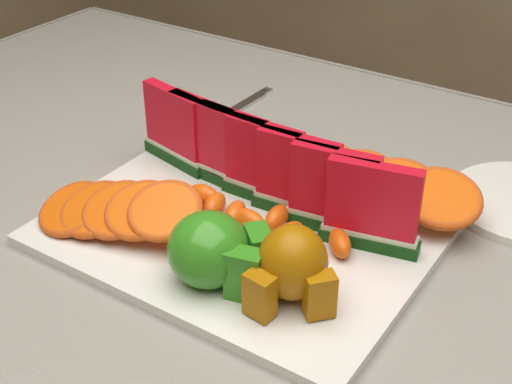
# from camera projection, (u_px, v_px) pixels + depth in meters

# --- Properties ---
(table) EXTENTS (1.40, 0.90, 0.75)m
(table) POSITION_uv_depth(u_px,v_px,m) (269.00, 327.00, 0.81)
(table) COLOR #4A2F1C
(table) RESTS_ON ground
(tablecloth) EXTENTS (1.53, 1.03, 0.20)m
(tablecloth) POSITION_uv_depth(u_px,v_px,m) (270.00, 284.00, 0.78)
(tablecloth) COLOR slate
(tablecloth) RESTS_ON table
(platter) EXTENTS (0.40, 0.30, 0.01)m
(platter) POSITION_uv_depth(u_px,v_px,m) (240.00, 232.00, 0.78)
(platter) COLOR silver
(platter) RESTS_ON tablecloth
(apple_cluster) EXTENTS (0.12, 0.10, 0.07)m
(apple_cluster) POSITION_uv_depth(u_px,v_px,m) (216.00, 252.00, 0.68)
(apple_cluster) COLOR #288911
(apple_cluster) RESTS_ON platter
(pear_cluster) EXTENTS (0.09, 0.09, 0.07)m
(pear_cluster) POSITION_uv_depth(u_px,v_px,m) (292.00, 266.00, 0.65)
(pear_cluster) COLOR #B28D19
(pear_cluster) RESTS_ON platter
(fork) EXTENTS (0.02, 0.20, 0.00)m
(fork) POSITION_uv_depth(u_px,v_px,m) (232.00, 112.00, 1.04)
(fork) COLOR silver
(fork) RESTS_ON tablecloth
(watermelon_row) EXTENTS (0.39, 0.07, 0.10)m
(watermelon_row) POSITION_uv_depth(u_px,v_px,m) (264.00, 165.00, 0.80)
(watermelon_row) COLOR #0A4016
(watermelon_row) RESTS_ON platter
(orange_fan_front) EXTENTS (0.20, 0.13, 0.05)m
(orange_fan_front) POSITION_uv_depth(u_px,v_px,m) (118.00, 209.00, 0.76)
(orange_fan_front) COLOR #E93300
(orange_fan_front) RESTS_ON platter
(orange_fan_back) EXTENTS (0.39, 0.12, 0.05)m
(orange_fan_back) POSITION_uv_depth(u_px,v_px,m) (323.00, 168.00, 0.84)
(orange_fan_back) COLOR #E93300
(orange_fan_back) RESTS_ON platter
(tangerine_segments) EXTENTS (0.22, 0.06, 0.03)m
(tangerine_segments) POSITION_uv_depth(u_px,v_px,m) (254.00, 219.00, 0.77)
(tangerine_segments) COLOR #FF6026
(tangerine_segments) RESTS_ON platter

